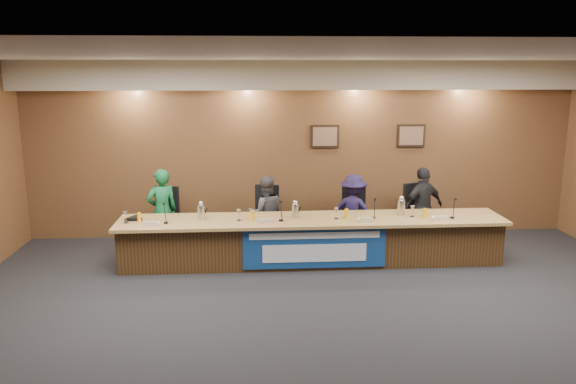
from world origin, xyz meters
name	(u,v)px	position (x,y,z in m)	size (l,w,h in m)	color
floor	(333,330)	(0.00, 0.00, 0.00)	(10.00, 10.00, 0.00)	black
ceiling	(338,56)	(0.00, 0.00, 3.20)	(10.00, 8.00, 0.04)	silver
wall_back	(303,150)	(0.00, 4.00, 1.60)	(10.00, 0.04, 3.20)	brown
soffit	(305,75)	(0.00, 3.75, 2.95)	(10.00, 0.50, 0.50)	beige
dais_body	(312,242)	(0.00, 2.40, 0.35)	(6.00, 0.80, 0.70)	#412914
dais_top	(312,220)	(0.00, 2.35, 0.72)	(6.10, 0.95, 0.05)	olive
banner	(315,248)	(0.00, 1.99, 0.38)	(2.20, 0.02, 0.65)	navy
banner_text_upper	(315,236)	(0.00, 1.97, 0.58)	(2.00, 0.01, 0.10)	silver
banner_text_lower	(315,253)	(0.00, 1.97, 0.30)	(1.60, 0.01, 0.28)	silver
wall_photo_left	(325,136)	(0.40, 3.97, 1.85)	(0.52, 0.04, 0.42)	black
wall_photo_right	(411,136)	(2.00, 3.97, 1.85)	(0.52, 0.04, 0.42)	black
panelist_a	(162,211)	(-2.46, 3.12, 0.72)	(0.52, 0.34, 1.44)	#135C30
panelist_b	(266,213)	(-0.72, 3.12, 0.64)	(0.63, 0.49, 1.29)	#444348
panelist_c	(353,212)	(0.80, 3.12, 0.65)	(0.84, 0.48, 1.30)	#191236
panelist_d	(423,207)	(2.02, 3.12, 0.70)	(0.83, 0.34, 1.41)	black
office_chair_a	(164,223)	(-2.46, 3.22, 0.48)	(0.48, 0.48, 0.08)	black
office_chair_b	(265,221)	(-0.72, 3.22, 0.48)	(0.48, 0.48, 0.08)	black
office_chair_c	(352,219)	(0.80, 3.22, 0.48)	(0.48, 0.48, 0.08)	black
office_chair_d	(420,218)	(2.02, 3.22, 0.48)	(0.48, 0.48, 0.08)	black
nameplate_a	(151,223)	(-2.47, 2.06, 0.80)	(0.24, 0.06, 0.09)	white
microphone_a	(166,223)	(-2.27, 2.21, 0.76)	(0.07, 0.07, 0.02)	black
juice_glass_a	(139,217)	(-2.68, 2.32, 0.82)	(0.06, 0.06, 0.15)	#FFA304
water_glass_a	(126,217)	(-2.88, 2.27, 0.84)	(0.08, 0.08, 0.18)	silver
nameplate_b	(266,221)	(-0.74, 2.11, 0.80)	(0.24, 0.06, 0.09)	white
microphone_b	(281,220)	(-0.50, 2.23, 0.76)	(0.07, 0.07, 0.02)	black
juice_glass_b	(252,215)	(-0.95, 2.31, 0.82)	(0.06, 0.06, 0.15)	#FFA304
water_glass_b	(239,215)	(-1.15, 2.29, 0.84)	(0.08, 0.08, 0.18)	silver
nameplate_c	(366,219)	(0.81, 2.08, 0.80)	(0.24, 0.06, 0.09)	white
microphone_c	(374,218)	(0.97, 2.29, 0.76)	(0.07, 0.07, 0.02)	black
juice_glass_c	(347,214)	(0.54, 2.32, 0.82)	(0.06, 0.06, 0.15)	#FFA304
water_glass_c	(336,213)	(0.37, 2.29, 0.84)	(0.08, 0.08, 0.18)	silver
nameplate_d	(441,217)	(1.99, 2.10, 0.80)	(0.24, 0.06, 0.09)	white
microphone_d	(452,217)	(2.21, 2.22, 0.76)	(0.07, 0.07, 0.02)	black
juice_glass_d	(425,213)	(1.79, 2.27, 0.82)	(0.06, 0.06, 0.15)	#FFA304
water_glass_d	(412,211)	(1.60, 2.34, 0.84)	(0.08, 0.08, 0.18)	silver
carafe_left	(201,212)	(-1.74, 2.40, 0.87)	(0.12, 0.12, 0.23)	silver
carafe_mid	(295,211)	(-0.27, 2.40, 0.87)	(0.11, 0.11, 0.23)	silver
carafe_right	(401,208)	(1.45, 2.46, 0.87)	(0.13, 0.13, 0.25)	silver
speakerphone	(135,218)	(-2.78, 2.44, 0.78)	(0.32, 0.32, 0.05)	black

